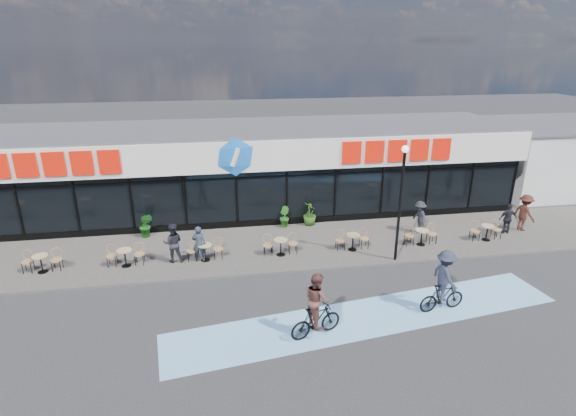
{
  "coord_description": "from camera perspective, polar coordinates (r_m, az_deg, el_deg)",
  "views": [
    {
      "loc": [
        -0.84,
        -14.04,
        8.93
      ],
      "look_at": [
        2.0,
        3.5,
        2.29
      ],
      "focal_mm": 28.0,
      "sensor_mm": 36.0,
      "label": 1
    }
  ],
  "objects": [
    {
      "name": "bistro_set_4",
      "position": [
        19.71,
        -0.97,
        -4.65
      ],
      "size": [
        1.54,
        0.62,
        0.9
      ],
      "color": "tan",
      "rests_on": "sidewalk"
    },
    {
      "name": "sidewalk",
      "position": [
        20.58,
        -5.97,
        -5.19
      ],
      "size": [
        44.0,
        5.0,
        0.1
      ],
      "primitive_type": "cube",
      "color": "#55504B",
      "rests_on": "ground"
    },
    {
      "name": "ground",
      "position": [
        16.66,
        -4.98,
        -12.01
      ],
      "size": [
        120.0,
        120.0,
        0.0
      ],
      "primitive_type": "plane",
      "color": "#28282B",
      "rests_on": "ground"
    },
    {
      "name": "bike_lane",
      "position": [
        16.14,
        10.18,
        -13.46
      ],
      "size": [
        14.17,
        4.13,
        0.01
      ],
      "primitive_type": "cube",
      "rotation": [
        0.0,
        0.0,
        0.14
      ],
      "color": "#73ADDA",
      "rests_on": "ground"
    },
    {
      "name": "bistro_set_2",
      "position": [
        19.95,
        -19.94,
        -5.65
      ],
      "size": [
        1.54,
        0.62,
        0.9
      ],
      "color": "tan",
      "rests_on": "sidewalk"
    },
    {
      "name": "pedestrian_b",
      "position": [
        24.89,
        27.83,
        -0.51
      ],
      "size": [
        0.9,
        1.3,
        1.83
      ],
      "primitive_type": "imported",
      "rotation": [
        0.0,
        0.0,
        1.77
      ],
      "color": "#3E1D16",
      "rests_on": "sidewalk"
    },
    {
      "name": "cyclist_b",
      "position": [
        16.6,
        19.18,
        -9.05
      ],
      "size": [
        1.78,
        1.28,
        2.3
      ],
      "color": "black",
      "rests_on": "ground"
    },
    {
      "name": "patron_left",
      "position": [
        19.34,
        -11.24,
        -4.47
      ],
      "size": [
        0.63,
        0.46,
        1.59
      ],
      "primitive_type": "imported",
      "rotation": [
        0.0,
        0.0,
        2.99
      ],
      "color": "#272F3C",
      "rests_on": "sidewalk"
    },
    {
      "name": "potted_plant_right",
      "position": [
        22.76,
        2.76,
        -0.72
      ],
      "size": [
        0.86,
        0.86,
        1.2
      ],
      "primitive_type": "imported",
      "rotation": [
        0.0,
        0.0,
        1.91
      ],
      "color": "#274B15",
      "rests_on": "sidewalk"
    },
    {
      "name": "bistro_set_6",
      "position": [
        21.54,
        16.5,
        -3.28
      ],
      "size": [
        1.54,
        0.62,
        0.9
      ],
      "color": "tan",
      "rests_on": "sidewalk"
    },
    {
      "name": "pedestrian_c",
      "position": [
        24.16,
        26.14,
        -1.21
      ],
      "size": [
        0.9,
        0.4,
        1.52
      ],
      "primitive_type": "imported",
      "rotation": [
        0.0,
        0.0,
        3.11
      ],
      "color": "black",
      "rests_on": "sidewalk"
    },
    {
      "name": "bistro_set_7",
      "position": [
        23.1,
        23.84,
        -2.61
      ],
      "size": [
        1.54,
        0.62,
        0.9
      ],
      "color": "tan",
      "rests_on": "sidewalk"
    },
    {
      "name": "bistro_set_5",
      "position": [
        20.38,
        8.16,
        -3.98
      ],
      "size": [
        1.54,
        0.62,
        0.9
      ],
      "color": "tan",
      "rests_on": "sidewalk"
    },
    {
      "name": "potted_plant_left",
      "position": [
        22.38,
        -17.59,
        -2.1
      ],
      "size": [
        0.76,
        0.67,
        1.2
      ],
      "primitive_type": "imported",
      "rotation": [
        0.0,
        0.0,
        6.05
      ],
      "color": "#174C15",
      "rests_on": "sidewalk"
    },
    {
      "name": "potted_plant_mid",
      "position": [
        22.56,
        -0.51,
        -1.12
      ],
      "size": [
        0.55,
        0.64,
        1.04
      ],
      "primitive_type": "imported",
      "rotation": [
        0.0,
        0.0,
        1.72
      ],
      "color": "#265C1A",
      "rests_on": "sidewalk"
    },
    {
      "name": "patron_right",
      "position": [
        19.5,
        -14.39,
        -4.31
      ],
      "size": [
        0.84,
        0.65,
        1.72
      ],
      "primitive_type": "imported",
      "rotation": [
        0.0,
        0.0,
        3.14
      ],
      "color": "#22222A",
      "rests_on": "sidewalk"
    },
    {
      "name": "cyclist_a",
      "position": [
        14.55,
        3.61,
        -12.78
      ],
      "size": [
        1.88,
        1.05,
        2.25
      ],
      "color": "black",
      "rests_on": "ground"
    },
    {
      "name": "building",
      "position": [
        24.87,
        -6.95,
        4.98
      ],
      "size": [
        30.6,
        6.57,
        4.75
      ],
      "color": "black",
      "rests_on": "ground"
    },
    {
      "name": "bistro_set_3",
      "position": [
        19.56,
        -10.51,
        -5.22
      ],
      "size": [
        1.54,
        0.62,
        0.9
      ],
      "color": "tan",
      "rests_on": "sidewalk"
    },
    {
      "name": "neighbour_building",
      "position": [
        33.61,
        30.7,
        5.83
      ],
      "size": [
        9.2,
        7.2,
        4.11
      ],
      "color": "beige",
      "rests_on": "ground"
    },
    {
      "name": "pedestrian_a",
      "position": [
        22.68,
        16.34,
        -1.11
      ],
      "size": [
        0.64,
        1.06,
        1.6
      ],
      "primitive_type": "imported",
      "rotation": [
        0.0,
        0.0,
        -1.53
      ],
      "color": "#212229",
      "rests_on": "sidewalk"
    },
    {
      "name": "bistro_set_1",
      "position": [
        20.85,
        -28.8,
        -5.91
      ],
      "size": [
        1.54,
        0.62,
        0.9
      ],
      "color": "tan",
      "rests_on": "sidewalk"
    },
    {
      "name": "lamp_post",
      "position": [
        18.84,
        14.16,
        1.72
      ],
      "size": [
        0.28,
        0.28,
        4.97
      ],
      "color": "black",
      "rests_on": "sidewalk"
    }
  ]
}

